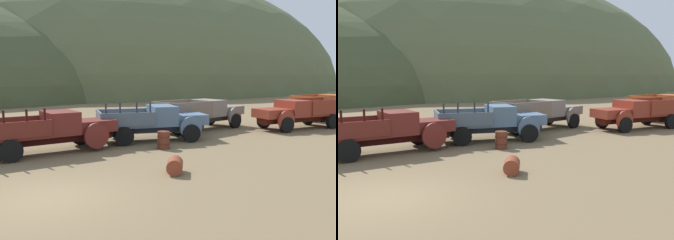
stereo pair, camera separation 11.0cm
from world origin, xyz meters
The scene contains 9 objects.
ground_plane centered at (0.00, 0.00, 0.00)m, with size 300.00×300.00×0.00m, color brown.
hill_far_right centered at (32.55, 67.82, 0.00)m, with size 104.67×77.80×49.24m, color #56603D.
truck_oxblood centered at (1.96, 6.53, 1.01)m, with size 6.35×2.64×2.16m.
truck_chalk_blue centered at (7.62, 6.84, 1.00)m, with size 6.17×3.65×2.16m.
truck_primer_gray centered at (12.28, 8.99, 1.02)m, with size 6.85×3.41×1.91m.
truck_rust_red centered at (17.13, 5.97, 1.02)m, with size 6.58×2.81×1.91m.
truck_oxide_orange centered at (24.19, 8.37, 1.02)m, with size 6.49×2.59×1.91m.
oil_drum_spare centered at (4.66, 0.50, 0.29)m, with size 1.00×1.08×0.59m.
oil_drum_by_truck centered at (6.56, 4.64, 0.43)m, with size 0.63×0.63×0.85m.
Camera 1 is at (-2.46, -11.09, 3.69)m, focal length 40.78 mm.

